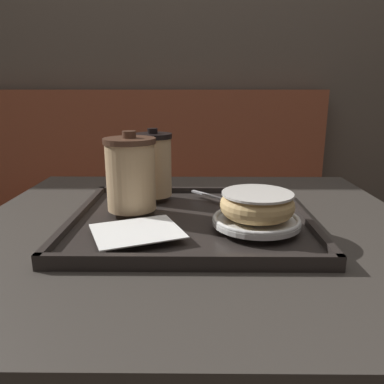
{
  "coord_description": "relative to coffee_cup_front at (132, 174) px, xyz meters",
  "views": [
    {
      "loc": [
        -0.0,
        -0.68,
        0.99
      ],
      "look_at": [
        -0.01,
        -0.01,
        0.81
      ],
      "focal_mm": 35.0,
      "sensor_mm": 36.0,
      "label": 1
    }
  ],
  "objects": [
    {
      "name": "wall_behind",
      "position": [
        0.12,
        1.09,
        0.36
      ],
      "size": [
        8.0,
        0.05,
        2.4
      ],
      "color": "brown",
      "rests_on": "ground_plane"
    },
    {
      "name": "booth_bench",
      "position": [
        -0.06,
        0.86,
        -0.53
      ],
      "size": [
        1.52,
        0.44,
        1.0
      ],
      "color": "brown",
      "rests_on": "ground_plane"
    },
    {
      "name": "cafe_table",
      "position": [
        0.12,
        -0.01,
        -0.28
      ],
      "size": [
        0.86,
        0.8,
        0.75
      ],
      "color": "#38332D",
      "rests_on": "ground_plane"
    },
    {
      "name": "serving_tray",
      "position": [
        0.11,
        -0.02,
        -0.09
      ],
      "size": [
        0.44,
        0.39,
        0.02
      ],
      "color": "#282321",
      "rests_on": "cafe_table"
    },
    {
      "name": "napkin_paper",
      "position": [
        0.03,
        -0.12,
        -0.07
      ],
      "size": [
        0.17,
        0.16,
        0.0
      ],
      "rotation": [
        0.0,
        0.0,
        0.39
      ],
      "color": "white",
      "rests_on": "serving_tray"
    },
    {
      "name": "coffee_cup_front",
      "position": [
        0.0,
        0.0,
        0.0
      ],
      "size": [
        0.1,
        0.1,
        0.15
      ],
      "color": "#E0B784",
      "rests_on": "serving_tray"
    },
    {
      "name": "coffee_cup_rear",
      "position": [
        0.03,
        0.1,
        -0.0
      ],
      "size": [
        0.08,
        0.08,
        0.15
      ],
      "color": "#E0B784",
      "rests_on": "serving_tray"
    },
    {
      "name": "plate_with_chocolate_donut",
      "position": [
        0.23,
        -0.09,
        -0.06
      ],
      "size": [
        0.15,
        0.15,
        0.01
      ],
      "color": "white",
      "rests_on": "serving_tray"
    },
    {
      "name": "donut_chocolate_glazed",
      "position": [
        0.23,
        -0.09,
        -0.03
      ],
      "size": [
        0.13,
        0.13,
        0.04
      ],
      "color": "#DBB270",
      "rests_on": "plate_with_chocolate_donut"
    },
    {
      "name": "spoon",
      "position": [
        0.19,
        0.05,
        -0.07
      ],
      "size": [
        0.12,
        0.12,
        0.01
      ],
      "rotation": [
        0.0,
        0.0,
        5.48
      ],
      "color": "silver",
      "rests_on": "serving_tray"
    }
  ]
}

